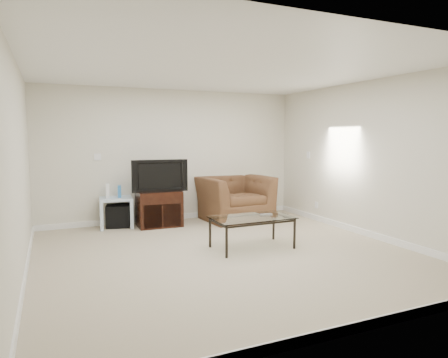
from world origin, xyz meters
name	(u,v)px	position (x,y,z in m)	size (l,w,h in m)	color
floor	(226,253)	(0.00, 0.00, 0.00)	(5.00, 5.00, 0.00)	tan
ceiling	(226,69)	(0.00, 0.00, 2.50)	(5.00, 5.00, 0.00)	white
wall_back	(173,155)	(0.00, 2.50, 1.25)	(5.00, 0.02, 2.50)	silver
wall_left	(19,170)	(-2.50, 0.00, 1.25)	(0.02, 5.00, 2.50)	silver
wall_right	(368,159)	(2.50, 0.00, 1.25)	(0.02, 5.00, 2.50)	silver
plate_back	(97,157)	(-1.40, 2.49, 1.25)	(0.12, 0.02, 0.12)	white
plate_right_switch	(308,155)	(2.49, 1.60, 1.25)	(0.02, 0.09, 0.13)	white
plate_right_outlet	(316,205)	(2.49, 1.30, 0.30)	(0.02, 0.08, 0.12)	white
tv_stand	(159,208)	(-0.41, 2.05, 0.32)	(0.77, 0.53, 0.64)	black
dvd_player	(159,197)	(-0.41, 2.01, 0.53)	(0.43, 0.30, 0.06)	black
television	(159,175)	(-0.41, 2.02, 0.93)	(0.92, 0.18, 0.57)	black
side_table	(116,212)	(-1.13, 2.28, 0.27)	(0.56, 0.56, 0.54)	#C8ECF9
subwoofer	(118,216)	(-1.10, 2.30, 0.19)	(0.41, 0.41, 0.41)	black
game_console	(108,191)	(-1.27, 2.27, 0.66)	(0.06, 0.18, 0.25)	white
game_case	(119,191)	(-1.07, 2.25, 0.64)	(0.06, 0.16, 0.21)	#337FCC
recliner	(235,191)	(1.10, 2.05, 0.56)	(1.29, 0.84, 1.13)	#51301E
coffee_table	(252,233)	(0.46, 0.10, 0.23)	(1.16, 0.66, 0.45)	black
remote	(266,214)	(0.72, 0.15, 0.47)	(0.18, 0.05, 0.02)	#B2B2B7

